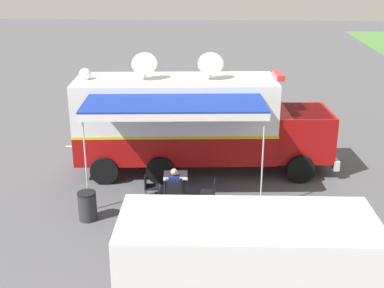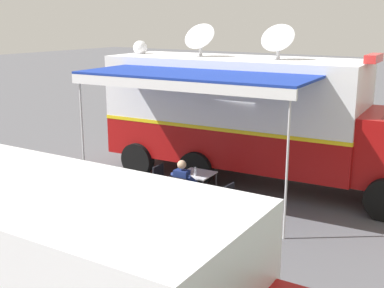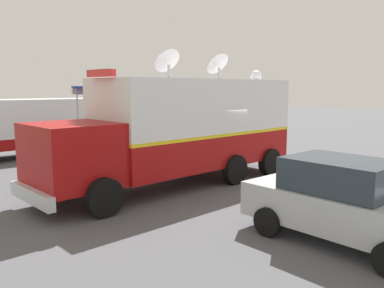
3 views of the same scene
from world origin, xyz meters
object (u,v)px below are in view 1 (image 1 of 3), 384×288
object	(u,v)px
car_behind_truck	(212,104)
water_bottle	(177,174)
folding_table	(176,176)
folding_chair_spare_by_truck	(211,190)
seated_responder	(174,185)
trash_bin	(87,206)
support_truck	(271,275)
folding_chair_beside_table	(149,184)
command_truck	(196,121)
folding_chair_at_table	(174,191)

from	to	relation	value
car_behind_truck	water_bottle	bearing A→B (deg)	-6.02
folding_table	folding_chair_spare_by_truck	bearing A→B (deg)	60.25
folding_chair_spare_by_truck	seated_responder	distance (m)	1.19
trash_bin	car_behind_truck	bearing A→B (deg)	161.32
folding_chair_spare_by_truck	support_truck	distance (m)	6.13
folding_table	folding_chair_beside_table	distance (m)	0.93
water_bottle	folding_table	bearing A→B (deg)	-159.21
command_truck	seated_responder	distance (m)	3.19
support_truck	folding_chair_at_table	bearing A→B (deg)	-155.83
command_truck	folding_chair_beside_table	size ratio (longest dim) A/B	11.10
support_truck	car_behind_truck	world-z (taller)	support_truck
folding_chair_spare_by_truck	car_behind_truck	bearing A→B (deg)	-178.61
folding_table	trash_bin	size ratio (longest dim) A/B	0.95
water_bottle	folding_chair_beside_table	xyz separation A→B (m)	(0.17, -0.92, -0.32)
folding_table	folding_chair_at_table	distance (m)	0.82
folding_table	water_bottle	xyz separation A→B (m)	(0.18, 0.07, 0.16)
folding_chair_beside_table	support_truck	bearing A→B (deg)	29.13
water_bottle	seated_responder	size ratio (longest dim) A/B	0.18
trash_bin	folding_chair_spare_by_truck	bearing A→B (deg)	108.16
seated_responder	support_truck	distance (m)	6.55
seated_responder	folding_chair_at_table	bearing A→B (deg)	4.59
folding_chair_spare_by_truck	trash_bin	world-z (taller)	trash_bin
folding_chair_spare_by_truck	trash_bin	xyz separation A→B (m)	(1.22, -3.72, -0.06)
folding_chair_spare_by_truck	seated_responder	bearing A→B (deg)	-93.59
folding_chair_at_table	folding_chair_beside_table	world-z (taller)	same
folding_chair_beside_table	folding_chair_spare_by_truck	bearing A→B (deg)	80.56
folding_table	folding_chair_at_table	xyz separation A→B (m)	(0.80, 0.03, -0.16)
water_bottle	seated_responder	distance (m)	0.47
folding_chair_beside_table	folding_table	bearing A→B (deg)	112.08
car_behind_truck	command_truck	bearing A→B (deg)	-3.86
support_truck	water_bottle	bearing A→B (deg)	-158.23
folding_chair_at_table	folding_chair_beside_table	xyz separation A→B (m)	(-0.45, -0.88, 0.00)
folding_table	trash_bin	world-z (taller)	trash_bin
water_bottle	trash_bin	bearing A→B (deg)	-56.28
folding_chair_at_table	seated_responder	distance (m)	0.23
folding_chair_spare_by_truck	support_truck	world-z (taller)	support_truck
water_bottle	folding_chair_at_table	bearing A→B (deg)	-3.38
trash_bin	car_behind_truck	size ratio (longest dim) A/B	0.21
folding_chair_spare_by_truck	support_truck	bearing A→B (deg)	13.60
command_truck	folding_chair_spare_by_truck	xyz separation A→B (m)	(2.93, 0.64, -1.43)
folding_chair_at_table	folding_chair_beside_table	bearing A→B (deg)	-117.34
folding_chair_spare_by_truck	water_bottle	bearing A→B (deg)	-114.20
folding_chair_beside_table	car_behind_truck	xyz separation A→B (m)	(-8.80, 1.83, 0.37)
folding_chair_spare_by_truck	command_truck	bearing A→B (deg)	-167.70
folding_chair_at_table	support_truck	world-z (taller)	support_truck
car_behind_truck	folding_chair_beside_table	bearing A→B (deg)	-11.73
seated_responder	folding_table	bearing A→B (deg)	-178.58
support_truck	command_truck	bearing A→B (deg)	-166.83
folding_chair_beside_table	folding_chair_spare_by_truck	distance (m)	2.08
seated_responder	support_truck	xyz separation A→B (m)	(5.97, 2.61, 0.73)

